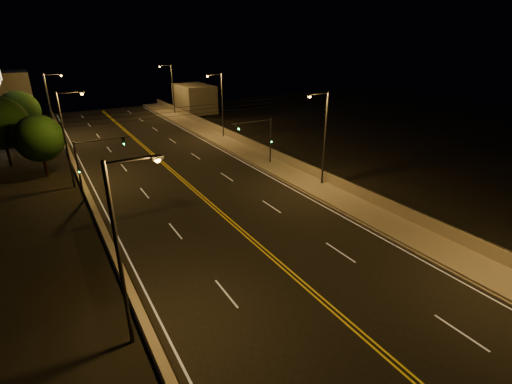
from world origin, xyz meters
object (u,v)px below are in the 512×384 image
streetlight_5 (67,134)px  tree_2 (19,111)px  streetlight_4 (123,245)px  streetlight_1 (323,134)px  streetlight_2 (221,102)px  streetlight_6 (51,103)px  tree_1 (0,123)px  traffic_signal_right (263,136)px  traffic_signal_left (90,161)px  tree_0 (39,139)px  streetlight_3 (171,86)px

streetlight_5 → tree_2: 22.19m
streetlight_4 → streetlight_5: size_ratio=1.00×
streetlight_1 → streetlight_2: size_ratio=1.00×
streetlight_6 → tree_1: (-5.93, -10.87, -0.33)m
streetlight_1 → tree_1: bearing=139.0°
streetlight_1 → traffic_signal_right: bearing=100.5°
streetlight_6 → traffic_signal_left: bearing=-87.4°
streetlight_2 → tree_0: 24.52m
streetlight_2 → traffic_signal_left: 24.95m
streetlight_5 → streetlight_6: 22.10m
streetlight_2 → tree_1: (-27.39, 0.79, -0.33)m
traffic_signal_left → tree_0: 9.73m
streetlight_1 → tree_1: size_ratio=1.17×
traffic_signal_right → traffic_signal_left: 18.69m
traffic_signal_left → streetlight_6: bearing=92.6°
traffic_signal_left → tree_0: (-3.61, 9.01, 0.63)m
traffic_signal_right → tree_0: (-22.30, 9.01, 0.63)m
streetlight_5 → tree_1: 12.71m
streetlight_5 → streetlight_6: bearing=90.0°
traffic_signal_left → tree_1: size_ratio=0.69×
streetlight_4 → traffic_signal_left: bearing=86.7°
traffic_signal_right → streetlight_3: bearing=87.5°
streetlight_1 → streetlight_6: bearing=121.8°
streetlight_6 → tree_1: streetlight_6 is taller
streetlight_1 → tree_0: size_ratio=1.41×
streetlight_2 → traffic_signal_left: (-20.28, -14.42, -1.86)m
streetlight_2 → streetlight_3: (0.00, 22.09, 0.00)m
streetlight_2 → tree_0: (-23.89, -5.41, -1.22)m
streetlight_2 → streetlight_1: bearing=-90.0°
traffic_signal_right → tree_2: (-24.05, 25.76, 1.10)m
tree_0 → streetlight_4: bearing=-85.3°
streetlight_4 → traffic_signal_left: size_ratio=1.69×
streetlight_2 → streetlight_3: 22.09m
streetlight_2 → tree_2: (-25.63, 11.34, -0.76)m
streetlight_1 → streetlight_6: same height
streetlight_4 → tree_2: size_ratio=1.27×
streetlight_1 → tree_0: (-23.89, 17.60, -1.22)m
streetlight_5 → traffic_signal_right: size_ratio=1.69×
streetlight_4 → traffic_signal_left: streetlight_4 is taller
streetlight_5 → streetlight_6: same height
traffic_signal_left → tree_2: size_ratio=0.75×
streetlight_3 → traffic_signal_left: streetlight_3 is taller
streetlight_2 → traffic_signal_left: bearing=-144.6°
traffic_signal_right → streetlight_1: bearing=-79.5°
streetlight_1 → tree_2: (-25.63, 34.35, -0.76)m
streetlight_2 → tree_1: streetlight_2 is taller
tree_0 → tree_2: tree_2 is taller
traffic_signal_right → tree_0: tree_0 is taller
streetlight_2 → streetlight_5: size_ratio=1.00×
streetlight_2 → streetlight_4: same height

